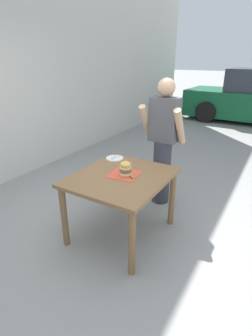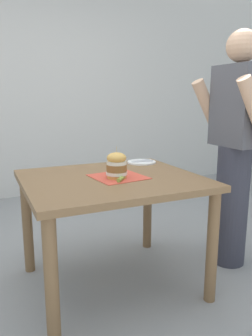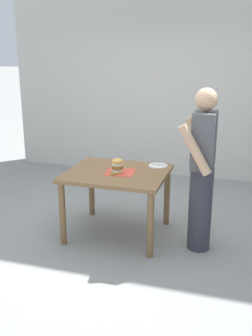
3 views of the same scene
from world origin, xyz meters
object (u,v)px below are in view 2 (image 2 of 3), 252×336
side_plate_with_forks (142,162)px  diner_across_table (235,148)px  patio_table (112,194)px  sandwich (117,165)px  pickle_spear (121,179)px

side_plate_with_forks → diner_across_table: (0.41, 0.54, 0.13)m
patio_table → diner_across_table: 0.96m
side_plate_with_forks → diner_across_table: diner_across_table is taller
patio_table → sandwich: size_ratio=5.52×
sandwich → side_plate_with_forks: 0.53m
patio_table → sandwich: (0.05, 0.02, 0.20)m
diner_across_table → patio_table: bearing=-94.5°
side_plate_with_forks → diner_across_table: size_ratio=0.13×
pickle_spear → sandwich: bearing=175.8°
patio_table → pickle_spear: 0.18m
sandwich → diner_across_table: 0.91m
patio_table → diner_across_table: (0.07, 0.93, 0.25)m
patio_table → side_plate_with_forks: 0.52m
sandwich → diner_across_table: diner_across_table is taller
patio_table → side_plate_with_forks: (-0.34, 0.38, 0.12)m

